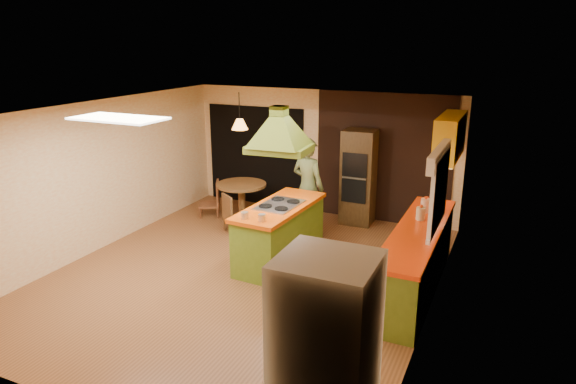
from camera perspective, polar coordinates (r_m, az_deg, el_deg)
The scene contains 21 objects.
ground at distance 7.97m, azimuth -4.81°, elevation -9.09°, with size 6.50×6.50×0.00m, color brown.
room_walls at distance 7.51m, azimuth -5.04°, elevation -0.47°, with size 5.50×6.50×6.50m.
ceiling_plane at distance 7.24m, azimuth -5.30°, elevation 9.02°, with size 6.50×6.50×0.00m, color silver.
brick_panel at distance 9.99m, azimuth 10.47°, elevation 3.67°, with size 2.64×0.03×2.50m, color #381E14.
nook_opening at distance 11.00m, azimuth -3.62°, elevation 4.04°, with size 2.20×0.03×2.10m, color black.
right_counter at distance 7.55m, azimuth 14.06°, elevation -7.23°, with size 0.62×3.05×0.92m.
upper_cabinets at distance 8.63m, azimuth 17.56°, elevation 5.86°, with size 0.34×1.40×0.70m, color yellow.
window_right at distance 6.90m, azimuth 16.52°, elevation 1.83°, with size 0.12×1.35×1.06m.
fluor_panel at distance 6.92m, azimuth -18.33°, elevation 7.77°, with size 1.20×0.60×0.03m, color white.
kitchen_island at distance 8.20m, azimuth -0.93°, elevation -4.58°, with size 0.87×1.94×0.96m.
range_hood at distance 7.74m, azimuth -0.99°, elevation 7.75°, with size 0.96×0.72×0.78m.
man at distance 9.22m, azimuth 2.23°, elevation 0.55°, with size 0.65×0.43×1.79m, color #545C30.
refrigerator at distance 4.42m, azimuth 4.15°, elevation -18.39°, with size 0.76×0.72×1.86m, color silver.
wall_oven at distance 9.90m, azimuth 7.85°, elevation 1.66°, with size 0.62×0.62×1.83m.
dining_table at distance 10.13m, azimuth -5.17°, elevation -0.25°, with size 0.98×0.98×0.73m.
chair_left at distance 10.44m, azimuth -8.77°, elevation -0.72°, with size 0.40×0.40×0.73m, color brown, non-canonical shape.
chair_near at distance 9.52m, azimuth -5.75°, elevation -2.31°, with size 0.40×0.40×0.74m, color brown, non-canonical shape.
pendant_lamp at distance 9.82m, azimuth -5.38°, elevation 7.51°, with size 0.31×0.31×0.20m, color #FF9E3F.
canister_large at distance 8.06m, azimuth 15.01°, elevation -1.47°, with size 0.14×0.14×0.21m, color beige.
canister_medium at distance 7.71m, azimuth 14.53°, elevation -2.34°, with size 0.13×0.13×0.19m, color beige.
canister_small at distance 8.19m, azimuth 15.17°, elevation -1.33°, with size 0.13×0.13×0.17m, color beige.
Camera 1 is at (3.55, -6.23, 3.47)m, focal length 32.00 mm.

